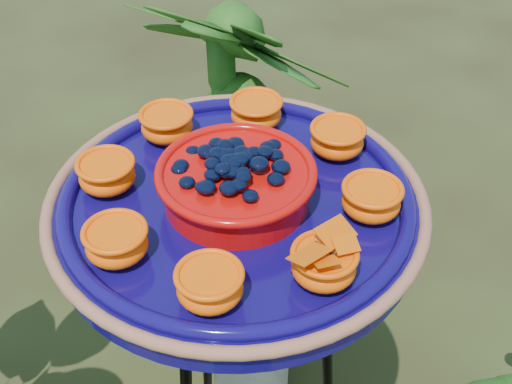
{
  "coord_description": "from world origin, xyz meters",
  "views": [
    {
      "loc": [
        -0.54,
        -0.4,
        1.63
      ],
      "look_at": [
        -0.02,
        0.08,
        1.03
      ],
      "focal_mm": 50.0,
      "sensor_mm": 36.0,
      "label": 1
    }
  ],
  "objects": [
    {
      "name": "feeder_dish",
      "position": [
        -0.03,
        0.1,
        1.01
      ],
      "size": [
        0.63,
        0.63,
        0.11
      ],
      "rotation": [
        0.0,
        0.0,
        -0.37
      ],
      "color": "#0E0650",
      "rests_on": "tripod_stand"
    },
    {
      "name": "shrub_back_right",
      "position": [
        0.53,
        0.63,
        0.48
      ],
      "size": [
        0.64,
        0.64,
        0.97
      ],
      "primitive_type": "imported",
      "rotation": [
        0.0,
        0.0,
        1.77
      ],
      "color": "#164813",
      "rests_on": "ground"
    }
  ]
}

